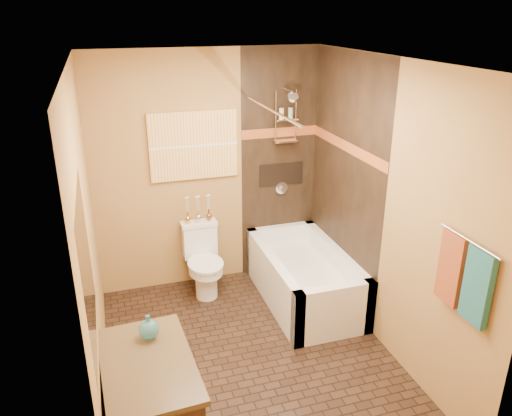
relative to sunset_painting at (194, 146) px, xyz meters
name	(u,v)px	position (x,y,z in m)	size (l,w,h in m)	color
floor	(251,358)	(0.15, -1.48, -1.55)	(3.00, 3.00, 0.00)	black
wall_left	(90,248)	(-1.05, -1.48, -0.30)	(0.02, 3.00, 2.50)	#A98341
wall_right	(386,210)	(1.35, -1.48, -0.30)	(0.02, 3.00, 2.50)	#A98341
wall_back	(209,172)	(0.15, 0.02, -0.30)	(2.40, 0.02, 2.50)	#A98341
wall_front	(336,341)	(0.15, -2.98, -0.30)	(2.40, 0.02, 2.50)	#A98341
ceiling	(250,61)	(0.15, -1.48, 0.95)	(3.00, 3.00, 0.00)	silver
alcove_tile_back	(279,166)	(0.93, 0.01, -0.30)	(0.85, 0.01, 2.50)	black
alcove_tile_right	(344,183)	(1.34, -0.73, -0.30)	(0.01, 1.50, 2.50)	black
mosaic_band_back	(280,132)	(0.93, 0.00, 0.07)	(0.85, 0.01, 0.10)	maroon
mosaic_band_right	(346,146)	(1.33, -0.73, 0.07)	(0.01, 1.50, 0.10)	maroon
alcove_niche	(281,174)	(0.95, 0.01, -0.40)	(0.50, 0.01, 0.25)	black
shower_fixtures	(286,130)	(0.95, -0.10, 0.12)	(0.24, 0.33, 1.16)	silver
curtain_rod	(269,109)	(0.55, -0.73, 0.47)	(0.03, 0.03, 1.55)	silver
towel_bar	(469,241)	(1.30, -2.53, -0.10)	(0.02, 0.02, 0.55)	silver
towel_teal	(477,287)	(1.31, -2.66, -0.37)	(0.05, 0.22, 0.52)	#1B565C
towel_rust	(451,268)	(1.31, -2.40, -0.37)	(0.05, 0.22, 0.52)	maroon
sunset_painting	(194,146)	(0.00, 0.00, 0.00)	(0.90, 0.04, 0.70)	gold
vanity_mirror	(87,269)	(-1.03, -2.28, -0.05)	(0.01, 1.00, 0.90)	white
bathtub	(304,281)	(0.95, -0.73, -1.33)	(0.80, 1.50, 0.55)	white
toilet	(203,260)	(0.00, -0.25, -1.17)	(0.38, 0.56, 0.74)	white
vanity	(151,412)	(-0.77, -2.28, -1.15)	(0.60, 0.94, 0.81)	black
teal_bottle	(149,327)	(-0.72, -2.04, -0.66)	(0.13, 0.13, 0.21)	#28727A
bud_vases	(198,208)	(0.00, -0.09, -0.65)	(0.29, 0.06, 0.28)	gold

